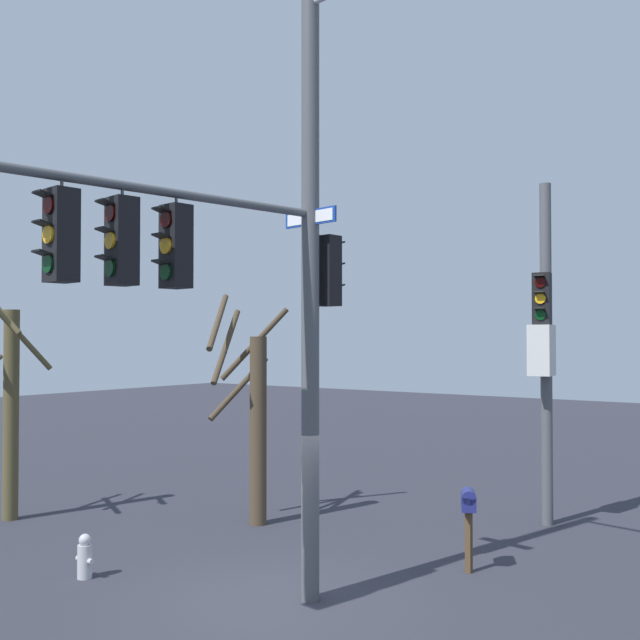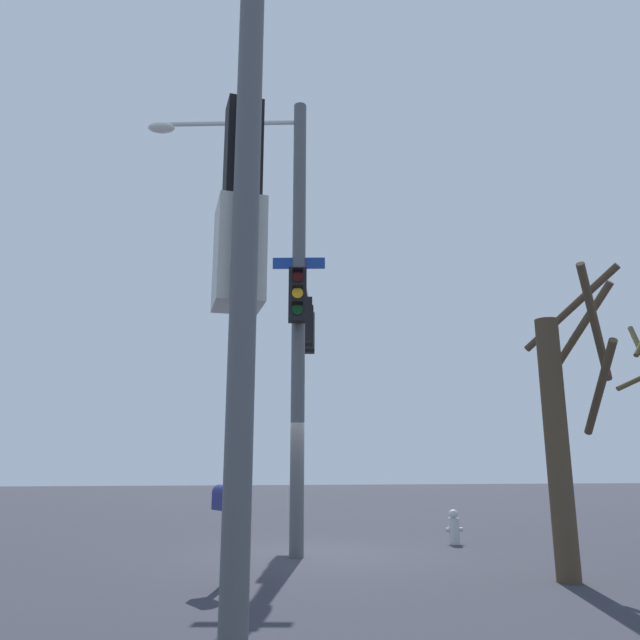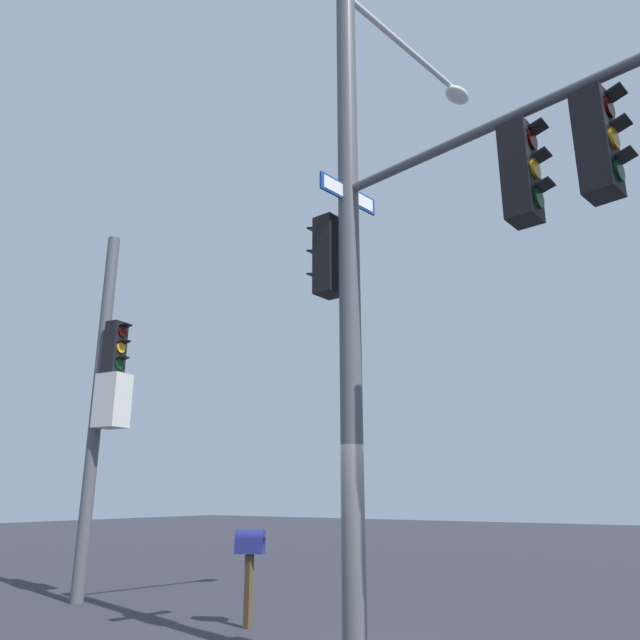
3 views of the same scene
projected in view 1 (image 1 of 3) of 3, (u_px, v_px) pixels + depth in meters
name	position (u px, v px, depth m)	size (l,w,h in m)	color
ground_plane	(274.00, 602.00, 11.45)	(80.00, 80.00, 0.00)	#2D2D37
main_signal_pole_assembly	(268.00, 253.00, 10.89)	(4.34, 5.41, 9.55)	#4C4F54
secondary_pole_assembly	(544.00, 344.00, 16.10)	(0.52, 0.85, 7.29)	#4C4F54
fire_hydrant	(85.00, 557.00, 12.57)	(0.38, 0.24, 0.73)	#B2B2B7
mailbox	(469.00, 507.00, 12.90)	(0.42, 0.50, 1.41)	#4C3823
bare_tree_behind_pole	(253.00, 413.00, 16.33)	(1.47, 2.38, 4.96)	#453828
bare_tree_across_street	(7.00, 400.00, 16.60)	(1.98, 1.52, 5.29)	brown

